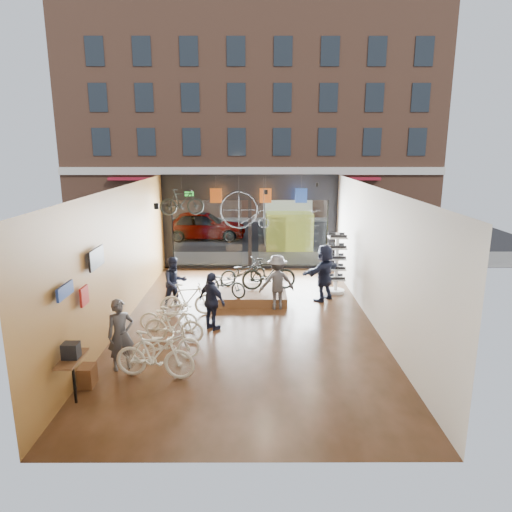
{
  "coord_description": "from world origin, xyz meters",
  "views": [
    {
      "loc": [
        0.2,
        -12.23,
        4.84
      ],
      "look_at": [
        0.24,
        1.4,
        1.59
      ],
      "focal_mm": 32.0,
      "sensor_mm": 36.0,
      "label": 1
    }
  ],
  "objects_px": {
    "street_car": "(203,225)",
    "display_bike_mid": "(269,274)",
    "box_truck": "(286,217)",
    "customer_1": "(175,283)",
    "customer_0": "(121,335)",
    "hung_bike": "(182,202)",
    "customer_3": "(277,282)",
    "penny_farthing": "(247,211)",
    "floor_bike_1": "(155,355)",
    "floor_bike_3": "(174,324)",
    "display_bike_right": "(243,272)",
    "customer_5": "(324,273)",
    "floor_bike_2": "(166,344)",
    "display_bike_left": "(225,283)",
    "sunglasses_rack": "(336,263)",
    "floor_bike_4": "(168,317)",
    "display_platform": "(249,295)",
    "floor_bike_5": "(188,300)",
    "customer_2": "(212,301)"
  },
  "relations": [
    {
      "from": "floor_bike_5",
      "to": "sunglasses_rack",
      "type": "height_order",
      "value": "sunglasses_rack"
    },
    {
      "from": "sunglasses_rack",
      "to": "customer_5",
      "type": "bearing_deg",
      "value": -121.15
    },
    {
      "from": "customer_5",
      "to": "penny_farthing",
      "type": "xyz_separation_m",
      "value": [
        -2.54,
        2.97,
        1.58
      ]
    },
    {
      "from": "floor_bike_1",
      "to": "customer_0",
      "type": "relative_size",
      "value": 1.08
    },
    {
      "from": "customer_0",
      "to": "customer_1",
      "type": "relative_size",
      "value": 1.0
    },
    {
      "from": "floor_bike_2",
      "to": "display_bike_left",
      "type": "height_order",
      "value": "display_bike_left"
    },
    {
      "from": "display_bike_mid",
      "to": "display_bike_left",
      "type": "bearing_deg",
      "value": 107.92
    },
    {
      "from": "floor_bike_4",
      "to": "floor_bike_3",
      "type": "bearing_deg",
      "value": -157.59
    },
    {
      "from": "customer_5",
      "to": "sunglasses_rack",
      "type": "relative_size",
      "value": 0.89
    },
    {
      "from": "customer_0",
      "to": "hung_bike",
      "type": "bearing_deg",
      "value": 59.26
    },
    {
      "from": "display_platform",
      "to": "display_bike_left",
      "type": "bearing_deg",
      "value": -145.81
    },
    {
      "from": "floor_bike_4",
      "to": "sunglasses_rack",
      "type": "height_order",
      "value": "sunglasses_rack"
    },
    {
      "from": "display_bike_right",
      "to": "penny_farthing",
      "type": "bearing_deg",
      "value": -28.07
    },
    {
      "from": "display_bike_left",
      "to": "hung_bike",
      "type": "height_order",
      "value": "hung_bike"
    },
    {
      "from": "street_car",
      "to": "box_truck",
      "type": "bearing_deg",
      "value": -102.75
    },
    {
      "from": "display_bike_right",
      "to": "penny_farthing",
      "type": "xyz_separation_m",
      "value": [
        0.1,
        2.2,
        1.77
      ]
    },
    {
      "from": "customer_3",
      "to": "sunglasses_rack",
      "type": "height_order",
      "value": "sunglasses_rack"
    },
    {
      "from": "display_bike_mid",
      "to": "display_bike_right",
      "type": "distance_m",
      "value": 1.05
    },
    {
      "from": "hung_bike",
      "to": "penny_farthing",
      "type": "bearing_deg",
      "value": -85.42
    },
    {
      "from": "floor_bike_3",
      "to": "floor_bike_5",
      "type": "relative_size",
      "value": 0.96
    },
    {
      "from": "street_car",
      "to": "display_bike_mid",
      "type": "xyz_separation_m",
      "value": [
        3.25,
        -9.94,
        0.06
      ]
    },
    {
      "from": "box_truck",
      "to": "customer_1",
      "type": "relative_size",
      "value": 4.21
    },
    {
      "from": "street_car",
      "to": "display_platform",
      "type": "height_order",
      "value": "street_car"
    },
    {
      "from": "display_bike_mid",
      "to": "floor_bike_3",
      "type": "bearing_deg",
      "value": 137.82
    },
    {
      "from": "box_truck",
      "to": "floor_bike_1",
      "type": "height_order",
      "value": "box_truck"
    },
    {
      "from": "penny_farthing",
      "to": "customer_5",
      "type": "bearing_deg",
      "value": -49.49
    },
    {
      "from": "display_bike_mid",
      "to": "customer_5",
      "type": "xyz_separation_m",
      "value": [
        1.78,
        -0.17,
        0.09
      ]
    },
    {
      "from": "box_truck",
      "to": "customer_5",
      "type": "height_order",
      "value": "box_truck"
    },
    {
      "from": "floor_bike_1",
      "to": "customer_0",
      "type": "distance_m",
      "value": 0.97
    },
    {
      "from": "floor_bike_1",
      "to": "display_bike_left",
      "type": "xyz_separation_m",
      "value": [
        1.21,
        4.69,
        0.18
      ]
    },
    {
      "from": "customer_0",
      "to": "customer_1",
      "type": "xyz_separation_m",
      "value": [
        0.52,
        3.96,
        -0.0
      ]
    },
    {
      "from": "street_car",
      "to": "customer_0",
      "type": "relative_size",
      "value": 2.8
    },
    {
      "from": "floor_bike_2",
      "to": "customer_2",
      "type": "xyz_separation_m",
      "value": [
        0.9,
        1.88,
        0.39
      ]
    },
    {
      "from": "floor_bike_1",
      "to": "floor_bike_4",
      "type": "relative_size",
      "value": 1.12
    },
    {
      "from": "floor_bike_2",
      "to": "floor_bike_4",
      "type": "distance_m",
      "value": 1.77
    },
    {
      "from": "floor_bike_3",
      "to": "display_bike_left",
      "type": "distance_m",
      "value": 3.06
    },
    {
      "from": "display_bike_mid",
      "to": "customer_3",
      "type": "relative_size",
      "value": 1.05
    },
    {
      "from": "floor_bike_4",
      "to": "penny_farthing",
      "type": "xyz_separation_m",
      "value": [
        2.02,
        5.55,
        2.09
      ]
    },
    {
      "from": "box_truck",
      "to": "customer_1",
      "type": "height_order",
      "value": "box_truck"
    },
    {
      "from": "floor_bike_2",
      "to": "hung_bike",
      "type": "bearing_deg",
      "value": -6.65
    },
    {
      "from": "display_bike_left",
      "to": "penny_farthing",
      "type": "height_order",
      "value": "penny_farthing"
    },
    {
      "from": "display_bike_left",
      "to": "customer_2",
      "type": "height_order",
      "value": "customer_2"
    },
    {
      "from": "penny_farthing",
      "to": "box_truck",
      "type": "bearing_deg",
      "value": 72.55
    },
    {
      "from": "floor_bike_2",
      "to": "display_bike_right",
      "type": "bearing_deg",
      "value": -29.59
    },
    {
      "from": "customer_3",
      "to": "penny_farthing",
      "type": "bearing_deg",
      "value": -87.25
    },
    {
      "from": "box_truck",
      "to": "hung_bike",
      "type": "bearing_deg",
      "value": -122.04
    },
    {
      "from": "floor_bike_2",
      "to": "floor_bike_1",
      "type": "bearing_deg",
      "value": 162.6
    },
    {
      "from": "customer_1",
      "to": "customer_3",
      "type": "xyz_separation_m",
      "value": [
        3.12,
        -0.05,
        0.03
      ]
    },
    {
      "from": "display_bike_mid",
      "to": "customer_1",
      "type": "distance_m",
      "value": 3.05
    },
    {
      "from": "hung_bike",
      "to": "street_car",
      "type": "bearing_deg",
      "value": -10.14
    }
  ]
}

